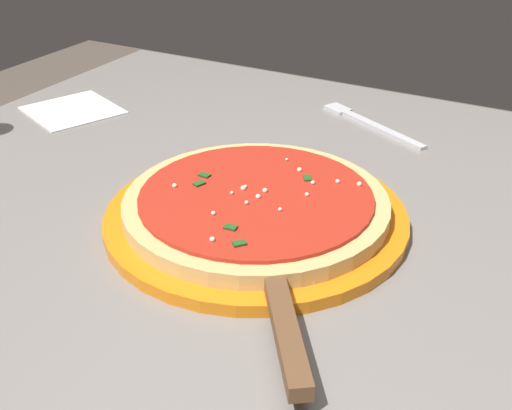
{
  "coord_description": "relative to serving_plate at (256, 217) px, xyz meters",
  "views": [
    {
      "loc": [
        0.47,
        0.29,
        1.07
      ],
      "look_at": [
        -0.03,
        0.02,
        0.74
      ],
      "focal_mm": 45.25,
      "sensor_mm": 36.0,
      "label": 1
    }
  ],
  "objects": [
    {
      "name": "restaurant_table",
      "position": [
        0.03,
        -0.02,
        -0.13
      ],
      "size": [
        0.97,
        0.95,
        0.72
      ],
      "color": "black",
      "rests_on": "ground_plane"
    },
    {
      "name": "serving_plate",
      "position": [
        0.0,
        0.0,
        0.0
      ],
      "size": [
        0.31,
        0.31,
        0.01
      ],
      "primitive_type": "cylinder",
      "color": "orange",
      "rests_on": "restaurant_table"
    },
    {
      "name": "pizza",
      "position": [
        0.0,
        0.0,
        0.02
      ],
      "size": [
        0.27,
        0.27,
        0.02
      ],
      "color": "#DBB26B",
      "rests_on": "serving_plate"
    },
    {
      "name": "pizza_server",
      "position": [
        0.13,
        0.09,
        0.01
      ],
      "size": [
        0.2,
        0.16,
        0.01
      ],
      "color": "silver",
      "rests_on": "serving_plate"
    },
    {
      "name": "napkin_folded_right",
      "position": [
        -0.15,
        -0.39,
        -0.01
      ],
      "size": [
        0.15,
        0.16,
        0.0
      ],
      "primitive_type": "cube",
      "rotation": [
        0.0,
        0.0,
        -0.39
      ],
      "color": "white",
      "rests_on": "restaurant_table"
    },
    {
      "name": "fork",
      "position": [
        -0.31,
        0.01,
        -0.0
      ],
      "size": [
        0.1,
        0.17,
        0.0
      ],
      "color": "silver",
      "rests_on": "restaurant_table"
    }
  ]
}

